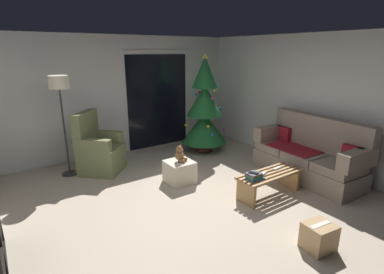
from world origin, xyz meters
name	(u,v)px	position (x,y,z in m)	size (l,w,h in m)	color
ground_plane	(197,210)	(0.00, 0.00, 0.00)	(7.00, 7.00, 0.00)	#B2A38E
wall_back	(114,96)	(0.00, 3.06, 1.25)	(5.72, 0.12, 2.50)	silver
wall_right	(324,104)	(2.86, 0.00, 1.25)	(0.12, 6.00, 2.50)	silver
patio_door_frame	(158,99)	(1.00, 2.99, 1.10)	(1.60, 0.02, 2.20)	silver
patio_door_glass	(158,102)	(1.00, 2.97, 1.05)	(1.50, 0.02, 2.10)	black
couch	(309,156)	(2.32, -0.17, 0.40)	(0.88, 1.98, 1.08)	gray
coffee_table	(269,180)	(1.19, -0.27, 0.25)	(1.10, 0.40, 0.38)	#9E7547
remote_silver	(264,173)	(1.09, -0.24, 0.39)	(0.04, 0.16, 0.02)	#ADADB2
remote_white	(277,168)	(1.40, -0.22, 0.39)	(0.04, 0.16, 0.02)	silver
book_stack	(254,176)	(0.83, -0.28, 0.42)	(0.25, 0.21, 0.09)	#285684
cell_phone	(254,173)	(0.81, -0.29, 0.48)	(0.07, 0.14, 0.01)	black
christmas_tree	(205,110)	(1.63, 2.01, 0.94)	(0.98, 0.98, 2.14)	#4C1E19
armchair	(99,151)	(-0.68, 2.18, 0.40)	(0.97, 0.97, 1.13)	olive
floor_lamp	(60,92)	(-1.19, 2.36, 1.51)	(0.32, 0.32, 1.78)	#2D2D30
ottoman	(180,172)	(0.29, 0.92, 0.19)	(0.44, 0.44, 0.38)	beige
teddy_bear_chestnut	(180,155)	(0.30, 0.91, 0.50)	(0.21, 0.22, 0.29)	brown
cardboard_box_taped_mid_floor	(319,237)	(0.66, -1.47, 0.16)	(0.36, 0.33, 0.32)	tan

